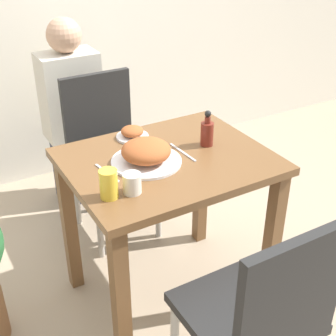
# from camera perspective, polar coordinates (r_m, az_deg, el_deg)

# --- Properties ---
(ground_plane) EXTENTS (16.00, 16.00, 0.00)m
(ground_plane) POSITION_cam_1_polar(r_m,az_deg,el_deg) (2.45, -0.00, -14.90)
(ground_plane) COLOR tan
(dining_table) EXTENTS (0.85, 0.69, 0.78)m
(dining_table) POSITION_cam_1_polar(r_m,az_deg,el_deg) (2.06, -0.00, -2.37)
(dining_table) COLOR brown
(dining_table) RESTS_ON ground_plane
(chair_near) EXTENTS (0.42, 0.42, 0.92)m
(chair_near) POSITION_cam_1_polar(r_m,az_deg,el_deg) (1.67, 11.25, -17.02)
(chair_near) COLOR black
(chair_near) RESTS_ON ground_plane
(chair_far) EXTENTS (0.42, 0.42, 0.92)m
(chair_far) POSITION_cam_1_polar(r_m,az_deg,el_deg) (2.65, -7.41, 2.59)
(chair_far) COLOR black
(chair_far) RESTS_ON ground_plane
(food_plate) EXTENTS (0.29, 0.29, 0.10)m
(food_plate) POSITION_cam_1_polar(r_m,az_deg,el_deg) (1.93, -2.68, 1.83)
(food_plate) COLOR white
(food_plate) RESTS_ON dining_table
(side_plate) EXTENTS (0.15, 0.15, 0.06)m
(side_plate) POSITION_cam_1_polar(r_m,az_deg,el_deg) (2.15, -4.38, 4.26)
(side_plate) COLOR white
(side_plate) RESTS_ON dining_table
(drink_cup) EXTENTS (0.07, 0.07, 0.08)m
(drink_cup) POSITION_cam_1_polar(r_m,az_deg,el_deg) (1.73, -4.40, -1.88)
(drink_cup) COLOR silver
(drink_cup) RESTS_ON dining_table
(juice_glass) EXTENTS (0.07, 0.07, 0.11)m
(juice_glass) POSITION_cam_1_polar(r_m,az_deg,el_deg) (1.71, -7.25, -1.95)
(juice_glass) COLOR gold
(juice_glass) RESTS_ON dining_table
(sauce_bottle) EXTENTS (0.06, 0.06, 0.16)m
(sauce_bottle) POSITION_cam_1_polar(r_m,az_deg,el_deg) (2.07, 4.78, 4.38)
(sauce_bottle) COLOR maroon
(sauce_bottle) RESTS_ON dining_table
(fork_utensil) EXTENTS (0.03, 0.17, 0.00)m
(fork_utensil) POSITION_cam_1_polar(r_m,az_deg,el_deg) (1.88, -7.44, -0.59)
(fork_utensil) COLOR silver
(fork_utensil) RESTS_ON dining_table
(spoon_utensil) EXTENTS (0.02, 0.19, 0.00)m
(spoon_utensil) POSITION_cam_1_polar(r_m,az_deg,el_deg) (2.02, 1.80, 1.93)
(spoon_utensil) COLOR silver
(spoon_utensil) RESTS_ON dining_table
(person_figure) EXTENTS (0.34, 0.22, 1.17)m
(person_figure) POSITION_cam_1_polar(r_m,az_deg,el_deg) (2.94, -11.54, 6.26)
(person_figure) COLOR #2D3347
(person_figure) RESTS_ON ground_plane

